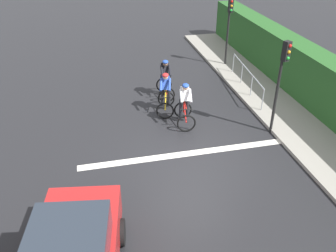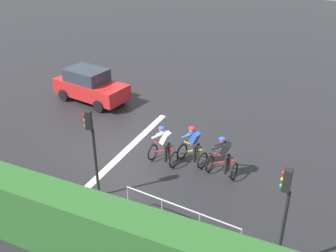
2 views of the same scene
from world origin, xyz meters
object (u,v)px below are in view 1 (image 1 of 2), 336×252
(cyclist_lead, at_px, (165,79))
(cyclist_second, at_px, (166,93))
(traffic_light_far_junction, at_px, (229,22))
(traffic_light_near_crossing, at_px, (281,74))
(pedestrian_railing_kerbside, at_px, (247,74))
(cyclist_mid, at_px, (185,105))

(cyclist_lead, relative_size, cyclist_second, 1.00)
(cyclist_second, xyz_separation_m, traffic_light_far_junction, (4.04, 4.08, 1.43))
(traffic_light_near_crossing, distance_m, traffic_light_far_junction, 6.48)
(cyclist_second, relative_size, traffic_light_near_crossing, 0.50)
(cyclist_second, relative_size, pedestrian_railing_kerbside, 0.42)
(pedestrian_railing_kerbside, bearing_deg, traffic_light_near_crossing, -97.92)
(traffic_light_far_junction, bearing_deg, cyclist_mid, -124.77)
(cyclist_lead, xyz_separation_m, traffic_light_far_junction, (3.75, 2.74, 1.43))
(cyclist_mid, height_order, traffic_light_near_crossing, traffic_light_near_crossing)
(traffic_light_far_junction, bearing_deg, traffic_light_near_crossing, -96.20)
(cyclist_mid, distance_m, traffic_light_near_crossing, 3.46)
(traffic_light_near_crossing, relative_size, traffic_light_far_junction, 1.00)
(cyclist_lead, bearing_deg, cyclist_mid, -85.68)
(cyclist_mid, bearing_deg, cyclist_second, 113.55)
(cyclist_lead, distance_m, pedestrian_railing_kerbside, 3.54)
(cyclist_mid, relative_size, traffic_light_far_junction, 0.50)
(cyclist_lead, xyz_separation_m, cyclist_second, (-0.28, -1.34, 0.00))
(cyclist_second, height_order, traffic_light_far_junction, traffic_light_far_junction)
(cyclist_second, bearing_deg, cyclist_mid, -66.45)
(cyclist_lead, bearing_deg, traffic_light_near_crossing, -50.45)
(traffic_light_far_junction, bearing_deg, pedestrian_railing_kerbside, -94.22)
(cyclist_second, xyz_separation_m, cyclist_mid, (0.47, -1.07, 0.00))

